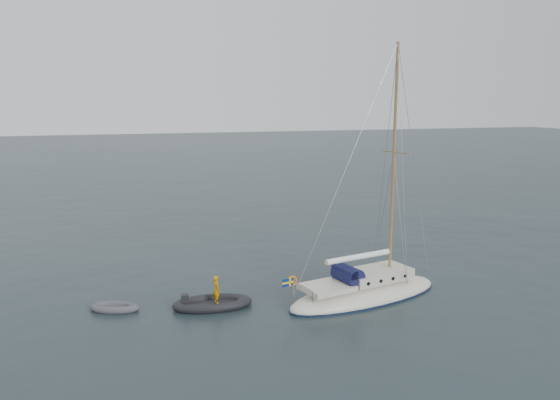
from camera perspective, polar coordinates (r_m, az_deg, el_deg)
name	(u,v)px	position (r m, az deg, el deg)	size (l,w,h in m)	color
ground	(307,286)	(31.63, 2.86, -8.99)	(300.00, 300.00, 0.00)	black
sailboat	(366,279)	(29.79, 8.93, -8.19)	(9.86, 2.95, 14.04)	beige
dinghy	(115,307)	(29.35, -16.91, -10.69)	(2.57, 1.16, 0.37)	#4A4A4F
rib	(212,302)	(28.70, -7.09, -10.58)	(4.13, 1.88, 1.69)	black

